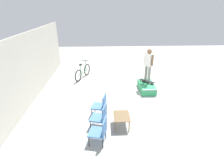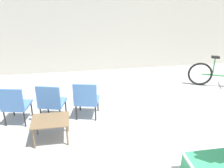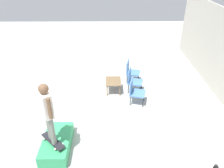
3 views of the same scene
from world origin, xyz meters
The scene contains 10 objects.
ground_plane centered at (0.00, 0.00, 0.00)m, with size 24.00×24.00×0.00m, color #A8A8A3.
house_wall_back centered at (0.00, 4.73, 1.50)m, with size 12.00×0.06×3.00m.
skate_ramp_box centered at (1.39, -0.69, 0.18)m, with size 1.40×0.71×0.38m.
skateboard_on_ramp centered at (1.56, -0.73, 0.44)m, with size 0.71×0.72×0.07m.
person_skater centered at (1.56, -0.73, 1.43)m, with size 0.50×0.37×1.67m.
coffee_table centered at (-1.49, 0.87, 0.39)m, with size 0.73×0.57×0.46m.
patio_chair_left centered at (-2.29, 1.61, 0.49)m, with size 0.62×0.62×0.90m.
patio_chair_center centered at (-1.52, 1.61, 0.49)m, with size 0.64×0.64×0.90m.
patio_chair_right centered at (-0.74, 1.61, 0.49)m, with size 0.62×0.62×0.90m.
bicycle centered at (3.22, 2.75, 0.38)m, with size 1.68×0.78×0.98m.
Camera 1 is at (-6.64, 1.44, 4.03)m, focal length 28.00 mm.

